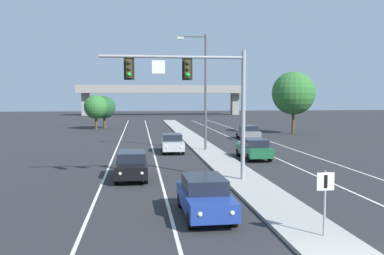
{
  "coord_description": "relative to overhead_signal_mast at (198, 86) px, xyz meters",
  "views": [
    {
      "loc": [
        -5.95,
        -10.03,
        4.81
      ],
      "look_at": [
        -3.2,
        11.61,
        3.2
      ],
      "focal_mm": 39.38,
      "sensor_mm": 36.0,
      "label": 1
    }
  ],
  "objects": [
    {
      "name": "overhead_signal_mast",
      "position": [
        0.0,
        0.0,
        0.0
      ],
      "size": [
        7.98,
        0.44,
        7.2
      ],
      "color": "gray",
      "rests_on": "median_island"
    },
    {
      "name": "car_oncoming_silver",
      "position": [
        -0.38,
        13.06,
        -4.54
      ],
      "size": [
        1.9,
        4.5,
        1.58
      ],
      "color": "#B7B7BC",
      "rests_on": "ground"
    },
    {
      "name": "lane_stripe_oncoming_center",
      "position": [
        -1.98,
        12.11,
        -5.36
      ],
      "size": [
        0.14,
        100.0,
        0.01
      ],
      "primitive_type": "cube",
      "color": "silver",
      "rests_on": "ground"
    },
    {
      "name": "car_receding_green",
      "position": [
        5.53,
        8.34,
        -4.54
      ],
      "size": [
        1.9,
        4.5,
        1.58
      ],
      "color": "#195633",
      "rests_on": "ground"
    },
    {
      "name": "tree_far_left_b",
      "position": [
        -9.41,
        39.71,
        -2.09
      ],
      "size": [
        3.47,
        3.47,
        5.02
      ],
      "color": "#4C3823",
      "rests_on": "ground"
    },
    {
      "name": "street_lamp_median",
      "position": [
        2.35,
        13.37,
        0.43
      ],
      "size": [
        2.58,
        0.28,
        10.0
      ],
      "color": "#4C4C51",
      "rests_on": "median_island"
    },
    {
      "name": "overpass_bridge",
      "position": [
        2.72,
        85.47,
        0.42
      ],
      "size": [
        42.4,
        6.4,
        7.65
      ],
      "color": "gray",
      "rests_on": "ground"
    },
    {
      "name": "median_island",
      "position": [
        2.72,
        5.11,
        -5.29
      ],
      "size": [
        2.4,
        110.0,
        0.15
      ],
      "primitive_type": "cube",
      "color": "#9E9B93",
      "rests_on": "ground"
    },
    {
      "name": "car_oncoming_black",
      "position": [
        -3.67,
        1.69,
        -4.54
      ],
      "size": [
        1.82,
        4.47,
        1.58
      ],
      "color": "black",
      "rests_on": "ground"
    },
    {
      "name": "car_receding_grey",
      "position": [
        8.91,
        22.85,
        -4.54
      ],
      "size": [
        1.84,
        4.48,
        1.58
      ],
      "color": "slate",
      "rests_on": "ground"
    },
    {
      "name": "edge_stripe_left",
      "position": [
        -5.28,
        12.11,
        -5.36
      ],
      "size": [
        0.14,
        100.0,
        0.01
      ],
      "primitive_type": "cube",
      "color": "silver",
      "rests_on": "ground"
    },
    {
      "name": "tree_far_left_a",
      "position": [
        -8.37,
        41.46,
        -2.18
      ],
      "size": [
        3.38,
        3.38,
        4.88
      ],
      "color": "#4C3823",
      "rests_on": "ground"
    },
    {
      "name": "edge_stripe_right",
      "position": [
        10.72,
        12.11,
        -5.36
      ],
      "size": [
        0.14,
        100.0,
        0.01
      ],
      "primitive_type": "cube",
      "color": "silver",
      "rests_on": "ground"
    },
    {
      "name": "tree_far_right_b",
      "position": [
        16.49,
        29.04,
        -0.13
      ],
      "size": [
        5.53,
        5.53,
        8.0
      ],
      "color": "#4C3823",
      "rests_on": "ground"
    },
    {
      "name": "median_sign_post",
      "position": [
        2.9,
        -9.8,
        -3.77
      ],
      "size": [
        0.6,
        0.1,
        2.2
      ],
      "color": "gray",
      "rests_on": "median_island"
    },
    {
      "name": "car_oncoming_blue",
      "position": [
        -0.62,
        -6.46,
        -4.54
      ],
      "size": [
        1.9,
        4.5,
        1.58
      ],
      "color": "navy",
      "rests_on": "ground"
    },
    {
      "name": "lane_stripe_receding_center",
      "position": [
        7.42,
        12.11,
        -5.36
      ],
      "size": [
        0.14,
        100.0,
        0.01
      ],
      "primitive_type": "cube",
      "color": "silver",
      "rests_on": "ground"
    }
  ]
}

